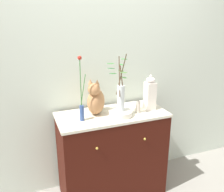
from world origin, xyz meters
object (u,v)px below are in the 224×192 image
bowl_porcelain (121,113)px  vase_glass_clear (121,95)px  vase_slim_green (82,102)px  jar_lidded_porcelain (150,94)px  candle_pillar (138,107)px  sideboard (112,154)px  cat_sitting (96,100)px

bowl_porcelain → vase_glass_clear: (-0.00, 0.00, 0.18)m
vase_slim_green → jar_lidded_porcelain: (0.71, 0.03, -0.01)m
vase_slim_green → bowl_porcelain: (0.37, -0.03, -0.15)m
jar_lidded_porcelain → vase_slim_green: bearing=-177.8°
vase_slim_green → candle_pillar: bearing=-1.6°
jar_lidded_porcelain → sideboard: bearing=176.3°
vase_glass_clear → jar_lidded_porcelain: size_ratio=1.50×
bowl_porcelain → jar_lidded_porcelain: bearing=9.0°
sideboard → cat_sitting: 0.62m
bowl_porcelain → vase_glass_clear: size_ratio=0.41×
bowl_porcelain → jar_lidded_porcelain: size_ratio=0.62×
vase_slim_green → candle_pillar: vase_slim_green is taller
sideboard → candle_pillar: candle_pillar is taller
sideboard → candle_pillar: size_ratio=8.46×
sideboard → jar_lidded_porcelain: size_ratio=3.00×
jar_lidded_porcelain → vase_glass_clear: bearing=-171.5°
sideboard → vase_slim_green: bearing=-170.5°
vase_slim_green → candle_pillar: size_ratio=4.67×
sideboard → vase_glass_clear: vase_glass_clear is taller
sideboard → bowl_porcelain: 0.49m
cat_sitting → vase_glass_clear: (0.20, -0.13, 0.07)m
vase_glass_clear → jar_lidded_porcelain: bearing=8.5°
vase_slim_green → bowl_porcelain: 0.40m
vase_slim_green → jar_lidded_porcelain: 0.71m
sideboard → cat_sitting: size_ratio=2.54×
vase_glass_clear → candle_pillar: 0.24m
cat_sitting → vase_glass_clear: size_ratio=0.78×
sideboard → cat_sitting: bearing=160.9°
cat_sitting → vase_slim_green: vase_slim_green is taller
cat_sitting → candle_pillar: bearing=-16.7°
vase_glass_clear → bowl_porcelain: bearing=-69.6°
candle_pillar → vase_slim_green: bearing=178.4°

